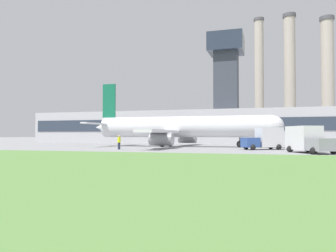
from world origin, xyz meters
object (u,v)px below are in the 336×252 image
baggage_truck (308,140)px  ground_crew_person (119,142)px  fuel_truck (265,139)px  airplane (180,127)px  pushback_tug (306,142)px

baggage_truck → ground_crew_person: 22.10m
fuel_truck → ground_crew_person: fuel_truck is taller
baggage_truck → ground_crew_person: baggage_truck is taller
airplane → ground_crew_person: size_ratio=16.53×
airplane → baggage_truck: size_ratio=4.87×
airplane → pushback_tug: 18.18m
airplane → pushback_tug: airplane is taller
airplane → fuel_truck: 14.37m
fuel_truck → ground_crew_person: (-17.77, -4.77, -0.39)m
fuel_truck → ground_crew_person: 18.40m
baggage_truck → airplane: bearing=142.1°
airplane → baggage_truck: 21.57m
baggage_truck → ground_crew_person: bearing=174.8°
fuel_truck → pushback_tug: bearing=39.5°
airplane → fuel_truck: size_ratio=5.68×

